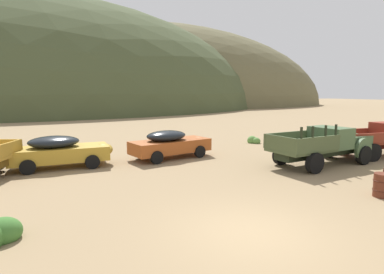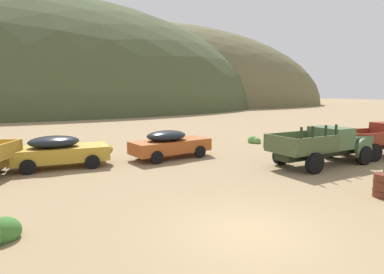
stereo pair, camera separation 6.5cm
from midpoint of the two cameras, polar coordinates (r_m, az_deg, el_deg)
ground_plane at (r=8.76m, az=10.12°, el=-16.55°), size 300.00×300.00×0.00m
hill_far_left at (r=86.71m, az=-28.05°, el=4.67°), size 116.74×85.62×51.21m
hill_far_right at (r=88.57m, az=-5.87°, el=5.61°), size 101.84×51.78×44.01m
car_mustard at (r=16.65m, az=-22.32°, el=-2.30°), size 4.79×2.20×1.57m
car_oxide_orange at (r=17.66m, az=-3.63°, el=-1.16°), size 4.97×2.83×1.57m
truck_weathered_green at (r=17.53m, az=23.30°, el=-1.26°), size 6.22×3.00×2.16m
oil_drum_foreground at (r=12.96m, az=31.09°, el=-7.48°), size 0.65×0.65×0.84m
bush_back_edge at (r=23.34m, az=11.00°, el=-0.67°), size 0.84×0.89×0.66m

